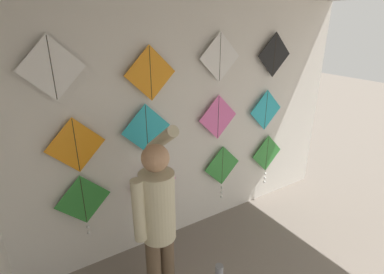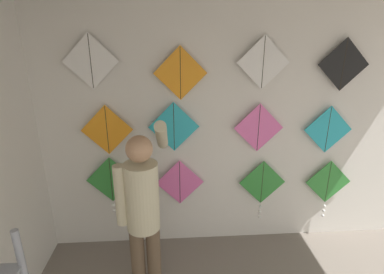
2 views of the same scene
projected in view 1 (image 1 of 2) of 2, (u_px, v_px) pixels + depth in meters
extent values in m
cube|color=silver|center=(184.00, 127.00, 3.49)|extent=(4.76, 0.06, 2.80)
cylinder|color=brown|center=(168.00, 268.00, 2.79)|extent=(0.13, 0.13, 0.82)
cylinder|color=beige|center=(158.00, 206.00, 2.48)|extent=(0.29, 0.29, 0.62)
sphere|color=tan|center=(155.00, 158.00, 2.31)|extent=(0.22, 0.22, 0.22)
cylinder|color=beige|center=(139.00, 211.00, 2.36)|extent=(0.10, 0.10, 0.55)
cylinder|color=beige|center=(161.00, 140.00, 2.59)|extent=(0.10, 0.51, 0.40)
cube|color=#338C38|center=(83.00, 200.00, 3.00)|extent=(0.55, 0.01, 0.55)
cylinder|color=black|center=(83.00, 200.00, 3.00)|extent=(0.01, 0.01, 0.53)
sphere|color=white|center=(88.00, 227.00, 3.11)|extent=(0.04, 0.04, 0.04)
sphere|color=white|center=(89.00, 232.00, 3.14)|extent=(0.04, 0.04, 0.04)
cube|color=pink|center=(154.00, 184.00, 3.41)|extent=(0.55, 0.01, 0.55)
cylinder|color=black|center=(154.00, 184.00, 3.41)|extent=(0.01, 0.01, 0.53)
cube|color=#338C38|center=(222.00, 166.00, 3.90)|extent=(0.55, 0.01, 0.55)
cylinder|color=black|center=(222.00, 166.00, 3.90)|extent=(0.01, 0.01, 0.53)
sphere|color=white|center=(222.00, 188.00, 4.02)|extent=(0.04, 0.04, 0.04)
sphere|color=white|center=(222.00, 192.00, 4.04)|extent=(0.04, 0.04, 0.04)
sphere|color=white|center=(221.00, 197.00, 4.07)|extent=(0.04, 0.04, 0.04)
cube|color=#338C38|center=(267.00, 153.00, 4.31)|extent=(0.55, 0.01, 0.55)
cylinder|color=black|center=(267.00, 153.00, 4.31)|extent=(0.01, 0.01, 0.53)
sphere|color=white|center=(265.00, 174.00, 4.42)|extent=(0.04, 0.04, 0.04)
sphere|color=white|center=(265.00, 178.00, 4.45)|extent=(0.04, 0.04, 0.04)
sphere|color=white|center=(264.00, 182.00, 4.48)|extent=(0.04, 0.04, 0.04)
cube|color=orange|center=(76.00, 145.00, 2.79)|extent=(0.55, 0.01, 0.55)
cylinder|color=black|center=(76.00, 146.00, 2.78)|extent=(0.01, 0.01, 0.53)
cube|color=#28B2C6|center=(147.00, 129.00, 3.13)|extent=(0.55, 0.01, 0.55)
cylinder|color=black|center=(147.00, 129.00, 3.13)|extent=(0.01, 0.01, 0.53)
cube|color=pink|center=(218.00, 117.00, 3.60)|extent=(0.55, 0.01, 0.55)
cylinder|color=black|center=(218.00, 117.00, 3.60)|extent=(0.01, 0.01, 0.53)
cube|color=#28B2C6|center=(266.00, 110.00, 4.01)|extent=(0.55, 0.01, 0.55)
cylinder|color=black|center=(266.00, 110.00, 4.01)|extent=(0.01, 0.01, 0.53)
cube|color=white|center=(52.00, 68.00, 2.47)|extent=(0.55, 0.01, 0.55)
cylinder|color=black|center=(52.00, 68.00, 2.47)|extent=(0.01, 0.01, 0.53)
cube|color=orange|center=(150.00, 73.00, 2.96)|extent=(0.55, 0.01, 0.55)
cylinder|color=black|center=(151.00, 73.00, 2.96)|extent=(0.01, 0.01, 0.53)
cube|color=white|center=(220.00, 57.00, 3.34)|extent=(0.55, 0.01, 0.55)
cylinder|color=black|center=(220.00, 57.00, 3.34)|extent=(0.01, 0.01, 0.53)
cube|color=black|center=(274.00, 55.00, 3.78)|extent=(0.55, 0.01, 0.55)
cylinder|color=black|center=(274.00, 55.00, 3.77)|extent=(0.01, 0.01, 0.53)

